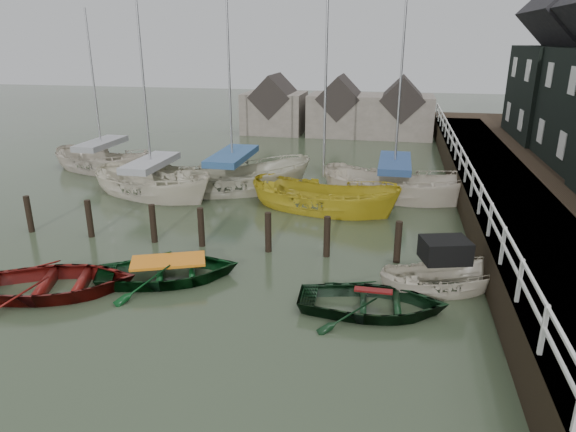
% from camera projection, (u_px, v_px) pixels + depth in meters
% --- Properties ---
extents(ground, '(120.00, 120.00, 0.00)m').
position_uv_depth(ground, '(204.00, 287.00, 15.01)').
color(ground, '#2C3522').
rests_on(ground, ground).
extents(pier, '(3.04, 32.00, 2.70)m').
position_uv_depth(pier, '(493.00, 189.00, 22.18)').
color(pier, black).
rests_on(pier, ground).
extents(mooring_pilings, '(13.72, 0.22, 1.80)m').
position_uv_depth(mooring_pilings, '(204.00, 233.00, 17.84)').
color(mooring_pilings, black).
rests_on(mooring_pilings, ground).
extents(far_sheds, '(14.00, 4.08, 4.39)m').
position_uv_depth(far_sheds, '(338.00, 110.00, 38.28)').
color(far_sheds, '#665B51').
rests_on(far_sheds, ground).
extents(rowboat_red, '(5.33, 4.52, 0.94)m').
position_uv_depth(rowboat_red, '(56.00, 293.00, 14.69)').
color(rowboat_red, '#5E110D').
rests_on(rowboat_red, ground).
extents(rowboat_green, '(5.00, 4.34, 0.87)m').
position_uv_depth(rowboat_green, '(170.00, 280.00, 15.50)').
color(rowboat_green, black).
rests_on(rowboat_green, ground).
extents(rowboat_dkgreen, '(4.11, 3.05, 0.82)m').
position_uv_depth(rowboat_dkgreen, '(372.00, 311.00, 13.70)').
color(rowboat_dkgreen, black).
rests_on(rowboat_dkgreen, ground).
extents(motorboat, '(3.95, 2.38, 2.22)m').
position_uv_depth(motorboat, '(442.00, 286.00, 14.82)').
color(motorboat, beige).
rests_on(motorboat, ground).
extents(sailboat_a, '(7.14, 4.49, 11.59)m').
position_uv_depth(sailboat_a, '(154.00, 194.00, 23.81)').
color(sailboat_a, beige).
rests_on(sailboat_a, ground).
extents(sailboat_b, '(7.94, 5.34, 11.96)m').
position_uv_depth(sailboat_b, '(233.00, 190.00, 24.50)').
color(sailboat_b, '#BDB8A1').
rests_on(sailboat_b, ground).
extents(sailboat_c, '(7.09, 4.07, 11.21)m').
position_uv_depth(sailboat_c, '(323.00, 209.00, 21.90)').
color(sailboat_c, gold).
rests_on(sailboat_c, ground).
extents(sailboat_d, '(7.43, 4.50, 13.07)m').
position_uv_depth(sailboat_d, '(393.00, 196.00, 23.52)').
color(sailboat_d, beige).
rests_on(sailboat_d, ground).
extents(sailboat_e, '(6.99, 4.22, 9.61)m').
position_uv_depth(sailboat_e, '(104.00, 170.00, 28.22)').
color(sailboat_e, beige).
rests_on(sailboat_e, ground).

